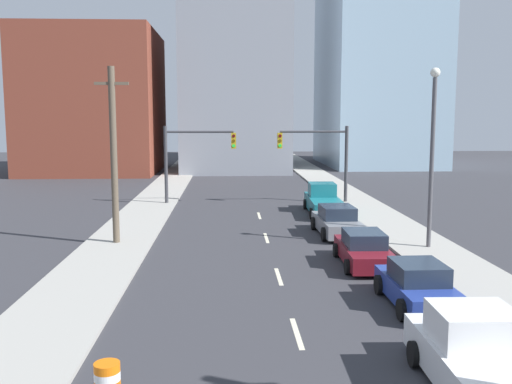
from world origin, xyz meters
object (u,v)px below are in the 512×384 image
Objects in this scene: street_lamp at (432,146)px; sedan_maroon at (364,250)px; pickup_truck_teal at (323,201)px; traffic_signal_left at (188,153)px; pickup_truck_white at (485,366)px; sedan_blue at (418,286)px; sedan_gray at (337,222)px; utility_pole_left_mid at (114,155)px; traffic_signal_right at (325,152)px; traffic_barrel at (107,384)px.

sedan_maroon is (-3.72, -2.69, -4.20)m from street_lamp.
pickup_truck_teal is at bearing 107.54° from street_lamp.
traffic_signal_left is 0.95× the size of pickup_truck_white.
sedan_gray is at bearing 92.03° from sedan_blue.
pickup_truck_teal is at bearing 36.55° from utility_pole_left_mid.
traffic_signal_left reaches higher than pickup_truck_teal.
sedan_maroon is at bearing -94.07° from traffic_signal_right.
traffic_barrel is 0.11× the size of street_lamp.
traffic_signal_left is 29.93m from pickup_truck_white.
street_lamp is at bearing 37.32° from sedan_maroon.
traffic_barrel is at bearing -107.93° from pickup_truck_teal.
sedan_blue is (-3.19, -7.95, -4.18)m from street_lamp.
traffic_signal_left is 24.35m from sedan_blue.
traffic_signal_right reaches higher than sedan_gray.
traffic_barrel is (2.81, -15.70, -3.91)m from utility_pole_left_mid.
traffic_signal_right is 1.20× the size of sedan_maroon.
street_lamp is (12.17, -14.49, 1.19)m from traffic_signal_left.
pickup_truck_white is at bearing -95.55° from sedan_blue.
traffic_signal_left is 13.08m from utility_pole_left_mid.
sedan_gray reaches higher than sedan_blue.
pickup_truck_teal is at bearing 89.41° from sedan_maroon.
street_lamp is 1.74× the size of sedan_gray.
pickup_truck_white is (-1.25, -28.58, -2.92)m from traffic_signal_right.
sedan_maroon is at bearing 95.45° from sedan_blue.
traffic_signal_right reaches higher than pickup_truck_white.
pickup_truck_teal is (0.50, 24.36, 0.03)m from pickup_truck_white.
traffic_signal_left is at bearing 156.59° from pickup_truck_teal.
pickup_truck_teal is at bearing -25.31° from traffic_signal_left.
traffic_signal_right is at bearing 99.80° from street_lamp.
pickup_truck_white is (11.07, -15.78, -3.64)m from utility_pole_left_mid.
pickup_truck_teal reaches higher than sedan_blue.
utility_pole_left_mid is at bearing -101.71° from traffic_signal_left.
sedan_blue reaches higher than traffic_barrel.
sedan_maroon is (8.44, -17.18, -3.01)m from traffic_signal_left.
sedan_blue is at bearing -91.75° from traffic_signal_right.
sedan_blue is 0.88× the size of sedan_gray.
pickup_truck_white is at bearing -0.58° from traffic_barrel.
pickup_truck_white is at bearing -88.61° from sedan_maroon.
traffic_signal_left is 9.66m from traffic_signal_right.
sedan_gray is at bearing 64.52° from traffic_barrel.
pickup_truck_teal reaches higher than sedan_gray.
traffic_barrel is at bearing -89.67° from traffic_signal_left.
street_lamp is at bearing 67.77° from sedan_blue.
traffic_signal_left is at bearing 108.05° from pickup_truck_white.
street_lamp is (2.50, -14.49, 1.19)m from traffic_signal_right.
street_lamp is 15.14m from pickup_truck_white.
traffic_barrel is 0.21× the size of sedan_maroon.
traffic_signal_left is at bearing 117.68° from sedan_maroon.
pickup_truck_teal is (0.42, 6.78, 0.06)m from sedan_gray.
sedan_gray is 6.79m from pickup_truck_teal.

